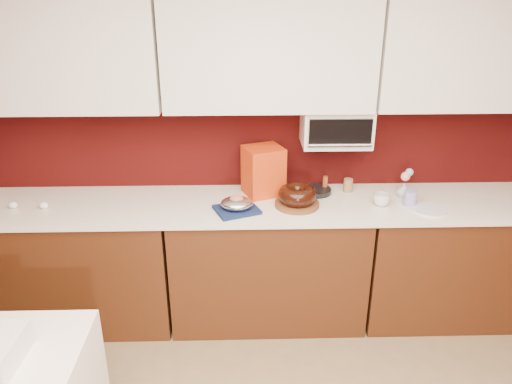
{
  "coord_description": "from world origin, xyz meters",
  "views": [
    {
      "loc": [
        -0.17,
        -1.08,
        2.28
      ],
      "look_at": [
        -0.09,
        1.84,
        1.02
      ],
      "focal_mm": 35.0,
      "sensor_mm": 36.0,
      "label": 1
    }
  ],
  "objects_px": {
    "foil_ham_nest": "(237,203)",
    "blue_jar": "(411,198)",
    "bundt_cake": "(297,195)",
    "coffee_mug": "(382,199)",
    "pandoro_box": "(263,171)",
    "toaster_oven": "(336,126)",
    "flower_vase": "(404,189)"
  },
  "relations": [
    {
      "from": "toaster_oven",
      "to": "blue_jar",
      "type": "xyz_separation_m",
      "value": [
        0.48,
        -0.23,
        -0.42
      ]
    },
    {
      "from": "toaster_oven",
      "to": "flower_vase",
      "type": "height_order",
      "value": "toaster_oven"
    },
    {
      "from": "pandoro_box",
      "to": "flower_vase",
      "type": "xyz_separation_m",
      "value": [
        0.95,
        -0.08,
        -0.11
      ]
    },
    {
      "from": "coffee_mug",
      "to": "blue_jar",
      "type": "bearing_deg",
      "value": 1.18
    },
    {
      "from": "foil_ham_nest",
      "to": "blue_jar",
      "type": "distance_m",
      "value": 1.14
    },
    {
      "from": "toaster_oven",
      "to": "coffee_mug",
      "type": "xyz_separation_m",
      "value": [
        0.29,
        -0.23,
        -0.43
      ]
    },
    {
      "from": "coffee_mug",
      "to": "blue_jar",
      "type": "height_order",
      "value": "blue_jar"
    },
    {
      "from": "toaster_oven",
      "to": "coffee_mug",
      "type": "distance_m",
      "value": 0.56
    },
    {
      "from": "toaster_oven",
      "to": "foil_ham_nest",
      "type": "relative_size",
      "value": 2.16
    },
    {
      "from": "toaster_oven",
      "to": "pandoro_box",
      "type": "bearing_deg",
      "value": -178.64
    },
    {
      "from": "pandoro_box",
      "to": "bundt_cake",
      "type": "bearing_deg",
      "value": -66.12
    },
    {
      "from": "foil_ham_nest",
      "to": "flower_vase",
      "type": "relative_size",
      "value": 1.89
    },
    {
      "from": "foil_ham_nest",
      "to": "bundt_cake",
      "type": "bearing_deg",
      "value": 9.89
    },
    {
      "from": "foil_ham_nest",
      "to": "pandoro_box",
      "type": "distance_m",
      "value": 0.35
    },
    {
      "from": "blue_jar",
      "to": "flower_vase",
      "type": "xyz_separation_m",
      "value": [
        -0.0,
        0.14,
        0.0
      ]
    },
    {
      "from": "pandoro_box",
      "to": "blue_jar",
      "type": "height_order",
      "value": "pandoro_box"
    },
    {
      "from": "bundt_cake",
      "to": "pandoro_box",
      "type": "distance_m",
      "value": 0.31
    },
    {
      "from": "bundt_cake",
      "to": "flower_vase",
      "type": "distance_m",
      "value": 0.75
    },
    {
      "from": "coffee_mug",
      "to": "blue_jar",
      "type": "xyz_separation_m",
      "value": [
        0.19,
        0.0,
        0.0
      ]
    },
    {
      "from": "foil_ham_nest",
      "to": "pandoro_box",
      "type": "xyz_separation_m",
      "value": [
        0.18,
        0.28,
        0.11
      ]
    },
    {
      "from": "bundt_cake",
      "to": "blue_jar",
      "type": "relative_size",
      "value": 2.45
    },
    {
      "from": "coffee_mug",
      "to": "foil_ham_nest",
      "type": "bearing_deg",
      "value": -176.41
    },
    {
      "from": "coffee_mug",
      "to": "toaster_oven",
      "type": "bearing_deg",
      "value": 140.74
    },
    {
      "from": "blue_jar",
      "to": "coffee_mug",
      "type": "bearing_deg",
      "value": -178.82
    },
    {
      "from": "coffee_mug",
      "to": "flower_vase",
      "type": "height_order",
      "value": "flower_vase"
    },
    {
      "from": "bundt_cake",
      "to": "flower_vase",
      "type": "bearing_deg",
      "value": 10.0
    },
    {
      "from": "bundt_cake",
      "to": "coffee_mug",
      "type": "bearing_deg",
      "value": -0.96
    },
    {
      "from": "blue_jar",
      "to": "pandoro_box",
      "type": "bearing_deg",
      "value": 167.15
    },
    {
      "from": "toaster_oven",
      "to": "foil_ham_nest",
      "type": "bearing_deg",
      "value": -156.06
    },
    {
      "from": "toaster_oven",
      "to": "coffee_mug",
      "type": "relative_size",
      "value": 4.52
    },
    {
      "from": "toaster_oven",
      "to": "blue_jar",
      "type": "bearing_deg",
      "value": -25.67
    },
    {
      "from": "pandoro_box",
      "to": "foil_ham_nest",
      "type": "bearing_deg",
      "value": -143.78
    }
  ]
}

